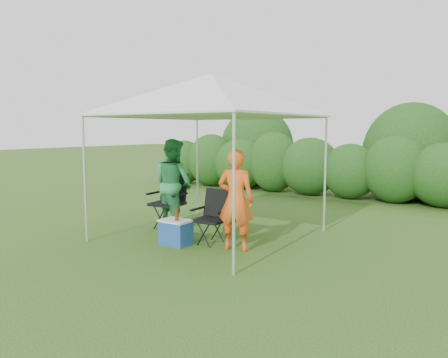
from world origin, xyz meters
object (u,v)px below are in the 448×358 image
Objects in this scene: canopy at (210,95)px; chair_right at (213,213)px; man at (236,200)px; cooler at (176,232)px; woman at (173,184)px; chair_left at (170,197)px.

canopy is 2.01m from chair_right.
cooler is at bearing 1.79° from man.
cooler is (-0.98, -0.31, -0.58)m from man.
chair_right is at bearing -31.99° from man.
chair_right is 0.52× the size of woman.
chair_left is (-1.42, 0.50, 0.08)m from chair_right.
woman reaches higher than cooler.
canopy reaches higher than cooler.
woman is at bearing 132.33° from cooler.
woman is at bearing 174.62° from canopy.
chair_right is at bearing -47.61° from canopy.
chair_right is at bearing 171.80° from woman.
chair_left is (-1.11, 0.16, -1.88)m from canopy.
canopy reaches higher than chair_right.
chair_left is at bearing -34.13° from man.
cooler is at bearing -97.37° from canopy.
canopy is 1.82× the size of woman.
canopy is 2.40m from cooler.
woman is (-1.82, 0.60, 0.06)m from man.
chair_left is at bearing -12.62° from woman.
chair_left is 0.61× the size of woman.
canopy is 1.95m from man.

